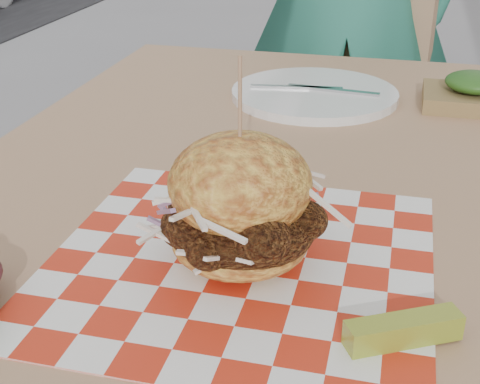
{
  "coord_description": "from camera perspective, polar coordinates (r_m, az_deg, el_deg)",
  "views": [
    {
      "loc": [
        0.16,
        -0.75,
        1.09
      ],
      "look_at": [
        0.03,
        -0.22,
        0.82
      ],
      "focal_mm": 50.0,
      "sensor_mm": 36.0,
      "label": 1
    }
  ],
  "objects": [
    {
      "name": "pickle_spear",
      "position": [
        0.55,
        13.77,
        -11.37
      ],
      "size": [
        0.09,
        0.07,
        0.02
      ],
      "primitive_type": "cube",
      "rotation": [
        0.0,
        0.0,
        0.5
      ],
      "color": "#A1AB31",
      "rests_on": "paper_liner"
    },
    {
      "name": "kraft_tray",
      "position": [
        1.12,
        19.25,
        7.99
      ],
      "size": [
        0.15,
        0.12,
        0.06
      ],
      "color": "olive",
      "rests_on": "patio_table"
    },
    {
      "name": "paper_liner",
      "position": [
        0.64,
        0.0,
        -5.93
      ],
      "size": [
        0.36,
        0.36,
        0.0
      ],
      "primitive_type": "cube",
      "color": "red",
      "rests_on": "patio_table"
    },
    {
      "name": "patio_table",
      "position": [
        0.85,
        2.96,
        -3.7
      ],
      "size": [
        0.8,
        1.2,
        0.75
      ],
      "color": "tan",
      "rests_on": "ground"
    },
    {
      "name": "place_setting",
      "position": [
        1.11,
        6.37,
        8.32
      ],
      "size": [
        0.27,
        0.27,
        0.02
      ],
      "color": "white",
      "rests_on": "patio_table"
    },
    {
      "name": "sandwich",
      "position": [
        0.62,
        0.0,
        -1.48
      ],
      "size": [
        0.18,
        0.18,
        0.2
      ],
      "color": "#F2B544",
      "rests_on": "paper_liner"
    },
    {
      "name": "patio_chair",
      "position": [
        1.84,
        10.08,
        8.66
      ],
      "size": [
        0.52,
        0.53,
        0.95
      ],
      "rotation": [
        0.0,
        0.0,
        -0.27
      ],
      "color": "tan",
      "rests_on": "ground"
    }
  ]
}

